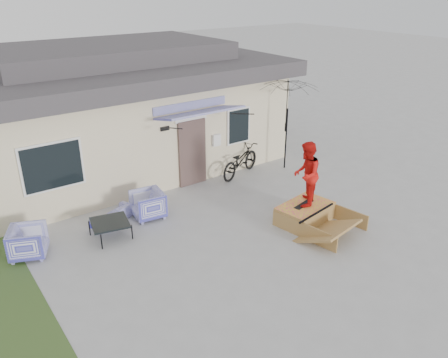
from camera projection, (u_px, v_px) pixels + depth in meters
ground at (258, 258)px, 10.61m from camera, size 90.00×90.00×0.00m
grass_strip at (2, 296)px, 9.32m from camera, size 1.40×8.00×0.01m
house at (113, 106)px, 15.76m from camera, size 10.80×8.49×4.10m
loveseat at (113, 212)px, 12.15m from camera, size 1.34×0.89×0.51m
armchair_left at (28, 240)px, 10.54m from camera, size 1.00×1.03×0.82m
armchair_right at (148, 203)px, 12.28m from camera, size 0.85×0.90×0.83m
coffee_table at (111, 229)px, 11.38m from camera, size 1.06×1.06×0.44m
bicycle at (240, 157)px, 14.86m from camera, size 2.07×1.32×1.25m
patio_umbrella at (287, 119)px, 14.99m from camera, size 1.95×1.79×2.20m
skate_ramp at (305, 213)px, 12.11m from camera, size 1.76×2.16×0.49m
skateboard at (304, 204)px, 12.04m from camera, size 0.75×0.33×0.05m
skater at (306, 173)px, 11.68m from camera, size 1.07×1.04×1.73m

